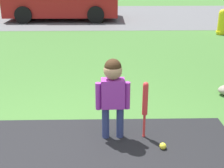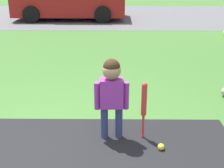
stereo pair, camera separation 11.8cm
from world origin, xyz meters
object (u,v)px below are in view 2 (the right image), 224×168
object	(u,v)px
child	(112,88)
parked_car	(72,1)
baseball_bat	(144,103)
sports_ball	(161,147)

from	to	relation	value
child	parked_car	size ratio (longest dim) A/B	0.24
child	baseball_bat	world-z (taller)	child
sports_ball	baseball_bat	bearing A→B (deg)	124.30
child	sports_ball	bearing A→B (deg)	-28.24
baseball_bat	parked_car	size ratio (longest dim) A/B	0.17
child	baseball_bat	size ratio (longest dim) A/B	1.39
baseball_bat	sports_ball	size ratio (longest dim) A/B	9.14
baseball_bat	parked_car	distance (m)	8.62
child	parked_car	world-z (taller)	parked_car
child	sports_ball	distance (m)	0.81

